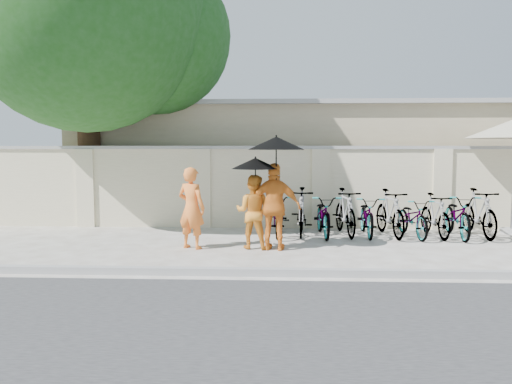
{
  "coord_description": "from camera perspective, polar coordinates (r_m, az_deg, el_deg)",
  "views": [
    {
      "loc": [
        0.95,
        -9.48,
        2.03
      ],
      "look_at": [
        0.47,
        1.0,
        1.1
      ],
      "focal_mm": 35.0,
      "sensor_mm": 36.0,
      "label": 1
    }
  ],
  "objects": [
    {
      "name": "parasol_right",
      "position": [
        9.73,
        2.33,
        5.6
      ],
      "size": [
        1.11,
        1.11,
        1.27
      ],
      "color": "black",
      "rests_on": "ground"
    },
    {
      "name": "bike_3",
      "position": [
        11.74,
        10.16,
        -2.28
      ],
      "size": [
        0.71,
        1.86,
        1.09
      ],
      "primitive_type": "imported",
      "rotation": [
        0.0,
        0.0,
        0.11
      ],
      "color": "#A0A0A0",
      "rests_on": "ground"
    },
    {
      "name": "bike_8",
      "position": [
        12.19,
        22.06,
        -2.56
      ],
      "size": [
        0.76,
        1.91,
        0.98
      ],
      "primitive_type": "imported",
      "rotation": [
        0.0,
        0.0,
        -0.06
      ],
      "color": "#A0A0A0",
      "rests_on": "ground"
    },
    {
      "name": "building_behind",
      "position": [
        16.52,
        6.27,
        3.55
      ],
      "size": [
        14.0,
        6.0,
        3.2
      ],
      "primitive_type": "cube",
      "color": "tan",
      "rests_on": "ground"
    },
    {
      "name": "shade_tree",
      "position": [
        13.63,
        -18.14,
        17.83
      ],
      "size": [
        6.7,
        6.2,
        8.2
      ],
      "color": "#53351F",
      "rests_on": "ground"
    },
    {
      "name": "monk_center",
      "position": [
        10.05,
        -0.33,
        -2.28
      ],
      "size": [
        0.83,
        0.71,
        1.49
      ],
      "primitive_type": "imported",
      "rotation": [
        0.0,
        0.0,
        2.93
      ],
      "color": "orange",
      "rests_on": "ground"
    },
    {
      "name": "bike_0",
      "position": [
        11.59,
        2.76,
        -2.63
      ],
      "size": [
        0.74,
        1.86,
        0.96
      ],
      "primitive_type": "imported",
      "rotation": [
        0.0,
        0.0,
        -0.06
      ],
      "color": "#A0A0A0",
      "rests_on": "ground"
    },
    {
      "name": "kerb",
      "position": [
        8.08,
        -4.27,
        -9.06
      ],
      "size": [
        40.0,
        0.16,
        0.12
      ],
      "primitive_type": "cube",
      "color": "gray",
      "rests_on": "ground"
    },
    {
      "name": "bike_6",
      "position": [
        11.9,
        17.47,
        -2.83
      ],
      "size": [
        0.8,
        1.75,
        0.89
      ],
      "primitive_type": "imported",
      "rotation": [
        0.0,
        0.0,
        0.13
      ],
      "color": "#A0A0A0",
      "rests_on": "ground"
    },
    {
      "name": "bike_9",
      "position": [
        12.46,
        24.1,
        -2.2
      ],
      "size": [
        0.6,
        1.85,
        1.1
      ],
      "primitive_type": "imported",
      "rotation": [
        0.0,
        0.0,
        0.04
      ],
      "color": "#A0A0A0",
      "rests_on": "ground"
    },
    {
      "name": "monk_right",
      "position": [
        9.88,
        2.19,
        -1.7
      ],
      "size": [
        1.07,
        0.57,
        1.73
      ],
      "primitive_type": "imported",
      "rotation": [
        0.0,
        0.0,
        2.99
      ],
      "color": "orange",
      "rests_on": "ground"
    },
    {
      "name": "bike_7",
      "position": [
        12.06,
        19.77,
        -2.54
      ],
      "size": [
        0.62,
        1.69,
        1.0
      ],
      "primitive_type": "imported",
      "rotation": [
        0.0,
        0.0,
        0.09
      ],
      "color": "#A0A0A0",
      "rests_on": "ground"
    },
    {
      "name": "compound_wall",
      "position": [
        12.72,
        2.83,
        0.42
      ],
      "size": [
        20.0,
        0.3,
        2.0
      ],
      "primitive_type": "cube",
      "color": "beige",
      "rests_on": "ground"
    },
    {
      "name": "bike_4",
      "position": [
        11.8,
        12.6,
        -2.69
      ],
      "size": [
        0.67,
        1.78,
        0.92
      ],
      "primitive_type": "imported",
      "rotation": [
        0.0,
        0.0,
        -0.03
      ],
      "color": "#A0A0A0",
      "rests_on": "ground"
    },
    {
      "name": "bike_1",
      "position": [
        11.65,
        5.24,
        -2.25
      ],
      "size": [
        0.64,
        1.87,
        1.1
      ],
      "primitive_type": "imported",
      "rotation": [
        0.0,
        0.0,
        -0.07
      ],
      "color": "#A0A0A0",
      "rests_on": "ground"
    },
    {
      "name": "bike_2",
      "position": [
        11.57,
        7.75,
        -2.69
      ],
      "size": [
        0.72,
        1.85,
        0.96
      ],
      "primitive_type": "imported",
      "rotation": [
        0.0,
        0.0,
        0.05
      ],
      "color": "#A0A0A0",
      "rests_on": "ground"
    },
    {
      "name": "bike_5",
      "position": [
        11.84,
        15.04,
        -2.33
      ],
      "size": [
        0.74,
        1.85,
        1.08
      ],
      "primitive_type": "imported",
      "rotation": [
        0.0,
        0.0,
        0.13
      ],
      "color": "#A0A0A0",
      "rests_on": "ground"
    },
    {
      "name": "monk_left",
      "position": [
        10.12,
        -7.39,
        -1.82
      ],
      "size": [
        0.71,
        0.61,
        1.65
      ],
      "primitive_type": "imported",
      "rotation": [
        0.0,
        0.0,
        2.72
      ],
      "color": "orange",
      "rests_on": "ground"
    },
    {
      "name": "parasol_center",
      "position": [
        9.89,
        -0.07,
        3.3
      ],
      "size": [
        0.95,
        0.95,
        0.99
      ],
      "color": "black",
      "rests_on": "ground"
    },
    {
      "name": "ground",
      "position": [
        9.74,
        -3.07,
        -6.97
      ],
      "size": [
        80.0,
        80.0,
        0.0
      ],
      "primitive_type": "plane",
      "color": "silver"
    }
  ]
}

